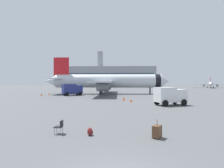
{
  "coord_description": "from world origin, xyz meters",
  "views": [
    {
      "loc": [
        -0.01,
        -5.88,
        3.3
      ],
      "look_at": [
        -1.23,
        28.22,
        3.0
      ],
      "focal_mm": 29.68,
      "sensor_mm": 36.0,
      "label": 1
    }
  ],
  "objects": [
    {
      "name": "airplane_at_gate",
      "position": [
        -3.31,
        47.03,
        3.66
      ],
      "size": [
        35.61,
        32.01,
        10.5
      ],
      "color": "silver",
      "rests_on": "ground"
    },
    {
      "name": "safety_cone_outer",
      "position": [
        -18.37,
        42.27,
        0.31
      ],
      "size": [
        0.44,
        0.44,
        0.63
      ],
      "color": "#F2590C",
      "rests_on": "ground"
    },
    {
      "name": "traveller_backpack",
      "position": [
        -1.79,
        5.55,
        0.23
      ],
      "size": [
        0.36,
        0.4,
        0.48
      ],
      "color": "maroon",
      "rests_on": "ground"
    },
    {
      "name": "terminal_building",
      "position": [
        -9.35,
        134.15,
        7.48
      ],
      "size": [
        71.13,
        21.54,
        26.7
      ],
      "color": "gray",
      "rests_on": "ground"
    },
    {
      "name": "safety_cone_near",
      "position": [
        2.11,
        25.45,
        0.3
      ],
      "size": [
        0.44,
        0.44,
        0.62
      ],
      "color": "#F2590C",
      "rests_on": "ground"
    },
    {
      "name": "rolling_suitcase",
      "position": [
        2.28,
        5.16,
        0.39
      ],
      "size": [
        0.68,
        0.75,
        1.1
      ],
      "color": "brown",
      "rests_on": "ground"
    },
    {
      "name": "airplane_taxiing",
      "position": [
        55.3,
        107.33,
        2.37
      ],
      "size": [
        20.11,
        21.86,
        6.82
      ],
      "color": "silver",
      "rests_on": "ground"
    },
    {
      "name": "service_truck",
      "position": [
        -11.77,
        40.32,
        1.61
      ],
      "size": [
        5.23,
        4.43,
        2.9
      ],
      "color": "navy",
      "rests_on": "ground"
    },
    {
      "name": "gate_chair",
      "position": [
        -3.8,
        5.83,
        0.5
      ],
      "size": [
        0.51,
        0.51,
        0.86
      ],
      "color": "black",
      "rests_on": "ground"
    },
    {
      "name": "cargo_van",
      "position": [
        7.38,
        21.02,
        1.45
      ],
      "size": [
        4.82,
        3.56,
        2.6
      ],
      "color": "white",
      "rests_on": "ground"
    },
    {
      "name": "safety_cone_far",
      "position": [
        -19.34,
        39.77,
        0.34
      ],
      "size": [
        0.44,
        0.44,
        0.68
      ],
      "color": "#F2590C",
      "rests_on": "ground"
    },
    {
      "name": "safety_cone_mid",
      "position": [
        0.93,
        27.93,
        0.37
      ],
      "size": [
        0.44,
        0.44,
        0.75
      ],
      "color": "#F2590C",
      "rests_on": "ground"
    }
  ]
}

